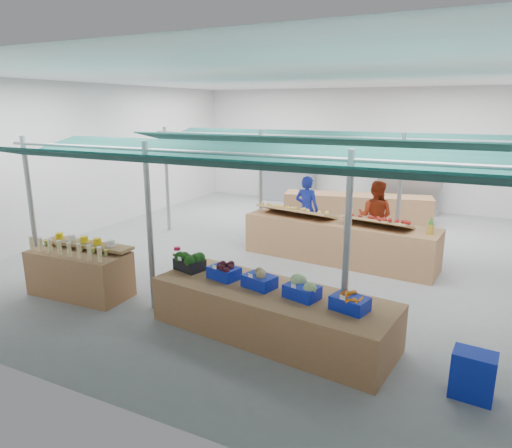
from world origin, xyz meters
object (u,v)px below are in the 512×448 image
Objects in this scene: veg_counter at (271,312)px; crate_stack at (473,375)px; vendor_left at (307,210)px; fruit_counter at (338,241)px; bottle_shelf at (81,271)px; vendor_right at (375,217)px.

veg_counter is 2.96m from crate_stack.
vendor_left reaches higher than veg_counter.
fruit_counter is at bearing 124.40° from crate_stack.
bottle_shelf is 0.44× the size of fruit_counter.
bottle_shelf is 3.97m from veg_counter.
bottle_shelf is at bearing 67.88° from vendor_left.
vendor_left and vendor_right have the same top height.
vendor_right is at bearing 46.91° from bottle_shelf.
vendor_right is (0.53, 5.11, 0.52)m from veg_counter.
veg_counter is 2.17× the size of vendor_left.
fruit_counter is 5.32m from crate_stack.
fruit_counter reaches higher than crate_stack.
fruit_counter is at bearing 66.56° from vendor_right.
crate_stack is (2.93, -0.37, -0.07)m from veg_counter.
vendor_left is at bearing 127.46° from crate_stack.
vendor_left is at bearing 142.66° from fruit_counter.
fruit_counter is at bearing 98.30° from veg_counter.
bottle_shelf is 1.11× the size of vendor_right.
vendor_left is at bearing 111.26° from veg_counter.
crate_stack is 0.34× the size of vendor_left.
vendor_left is at bearing 60.32° from bottle_shelf.
crate_stack is (6.90, -0.25, -0.16)m from bottle_shelf.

